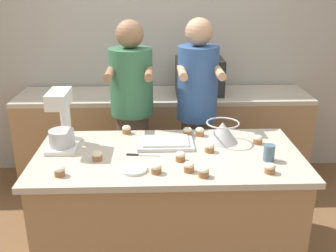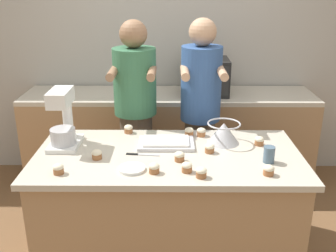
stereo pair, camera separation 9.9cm
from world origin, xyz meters
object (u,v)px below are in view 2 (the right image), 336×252
object	(u,v)px
cupcake_5	(58,169)
small_plate	(132,169)
cupcake_2	(187,167)
cupcake_11	(269,170)
cupcake_6	(201,132)
cupcake_10	(128,129)
mixing_bowl	(224,132)
person_left	(136,118)
person_right	(200,116)
cupcake_0	(259,141)
microwave_oven	(205,77)
knife	(140,155)
drinking_glass	(269,154)
cupcake_9	(201,172)
cupcake_3	(210,148)
cupcake_4	(179,156)
baking_tray	(166,143)
cupcake_8	(154,168)
cupcake_7	(97,154)
stand_mixer	(63,122)
cupcake_1	(189,132)

from	to	relation	value
cupcake_5	small_plate	bearing A→B (deg)	6.86
cupcake_2	cupcake_11	bearing A→B (deg)	-4.25
cupcake_5	cupcake_6	bearing A→B (deg)	34.08
cupcake_5	cupcake_10	distance (m)	0.75
mixing_bowl	cupcake_2	size ratio (longest dim) A/B	3.58
person_left	person_right	bearing A→B (deg)	-0.03
person_left	cupcake_6	xyz separation A→B (m)	(0.52, -0.40, 0.03)
small_plate	cupcake_0	world-z (taller)	cupcake_0
microwave_oven	knife	world-z (taller)	microwave_oven
drinking_glass	small_plate	xyz separation A→B (m)	(-0.86, -0.11, -0.04)
cupcake_9	cupcake_11	bearing A→B (deg)	4.68
cupcake_3	cupcake_4	xyz separation A→B (m)	(-0.20, -0.13, 0.00)
small_plate	cupcake_5	xyz separation A→B (m)	(-0.43, -0.05, 0.02)
cupcake_4	person_right	bearing A→B (deg)	77.06
person_left	person_right	distance (m)	0.54
baking_tray	cupcake_8	xyz separation A→B (m)	(-0.07, -0.42, 0.01)
person_right	cupcake_9	size ratio (longest dim) A/B	25.85
knife	cupcake_10	world-z (taller)	cupcake_10
cupcake_7	cupcake_10	distance (m)	0.48
stand_mixer	cupcake_9	distance (m)	1.03
cupcake_8	cupcake_9	distance (m)	0.28
cupcake_6	cupcake_10	size ratio (longest dim) A/B	1.00
baking_tray	cupcake_8	bearing A→B (deg)	-99.07
person_right	stand_mixer	xyz separation A→B (m)	(-0.98, -0.59, 0.16)
person_right	cupcake_11	distance (m)	1.07
stand_mixer	microwave_oven	size ratio (longest dim) A/B	0.91
mixing_bowl	microwave_oven	world-z (taller)	microwave_oven
cupcake_0	cupcake_1	size ratio (longest dim) A/B	1.00
cupcake_0	cupcake_9	world-z (taller)	same
small_plate	cupcake_8	world-z (taller)	cupcake_8
person_right	cupcake_6	distance (m)	0.40
cupcake_1	cupcake_9	distance (m)	0.65
small_plate	cupcake_4	size ratio (longest dim) A/B	2.51
baking_tray	cupcake_10	bearing A→B (deg)	140.84
mixing_bowl	cupcake_1	distance (m)	0.27
cupcake_8	cupcake_7	bearing A→B (deg)	152.86
person_right	stand_mixer	size ratio (longest dim) A/B	4.19
knife	cupcake_6	size ratio (longest dim) A/B	3.36
cupcake_2	cupcake_9	bearing A→B (deg)	-40.27
small_plate	cupcake_11	distance (m)	0.82
cupcake_5	cupcake_9	bearing A→B (deg)	-2.71
cupcake_2	cupcake_3	world-z (taller)	same
cupcake_11	cupcake_9	bearing A→B (deg)	-175.32
person_left	cupcake_6	size ratio (longest dim) A/B	25.65
microwave_oven	cupcake_11	bearing A→B (deg)	-80.79
person_right	cupcake_9	distance (m)	1.05
person_right	cupcake_0	size ratio (longest dim) A/B	25.85
person_left	cupcake_5	xyz separation A→B (m)	(-0.38, -1.01, 0.03)
cupcake_4	cupcake_11	distance (m)	0.56
cupcake_0	cupcake_10	distance (m)	0.96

